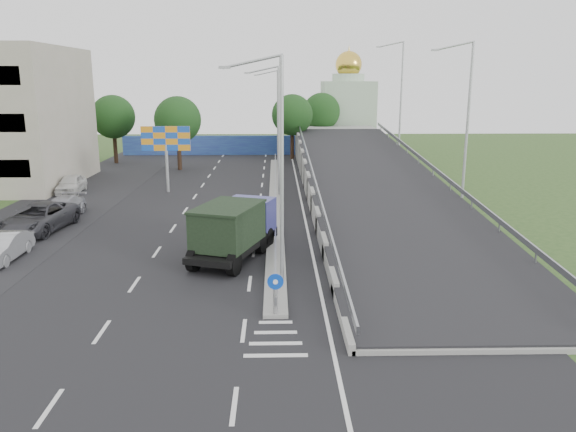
{
  "coord_description": "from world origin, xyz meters",
  "views": [
    {
      "loc": [
        0.03,
        -18.48,
        9.19
      ],
      "look_at": [
        0.67,
        10.26,
        2.2
      ],
      "focal_mm": 35.0,
      "sensor_mm": 36.0,
      "label": 1
    }
  ],
  "objects_px": {
    "billboard": "(166,142)",
    "parked_car_d": "(62,208)",
    "parked_car_b": "(3,247)",
    "church": "(348,109)",
    "sign_bollard": "(275,294)",
    "dump_truck": "(235,227)",
    "parked_car_c": "(39,218)",
    "lamp_post_mid": "(276,124)",
    "parked_car_e": "(71,184)",
    "lamp_post_near": "(277,159)",
    "lamp_post_far": "(276,111)"
  },
  "relations": [
    {
      "from": "sign_bollard",
      "to": "lamp_post_far",
      "type": "xyz_separation_m",
      "value": [
        0.11,
        43.83,
        4.77
      ]
    },
    {
      "from": "lamp_post_near",
      "to": "billboard",
      "type": "height_order",
      "value": "lamp_post_near"
    },
    {
      "from": "parked_car_c",
      "to": "parked_car_e",
      "type": "distance_m",
      "value": 12.47
    },
    {
      "from": "parked_car_d",
      "to": "sign_bollard",
      "type": "bearing_deg",
      "value": -46.83
    },
    {
      "from": "lamp_post_near",
      "to": "parked_car_c",
      "type": "bearing_deg",
      "value": 147.01
    },
    {
      "from": "lamp_post_near",
      "to": "parked_car_b",
      "type": "xyz_separation_m",
      "value": [
        -14.3,
        3.84,
        -5.1
      ]
    },
    {
      "from": "parked_car_b",
      "to": "parked_car_d",
      "type": "distance_m",
      "value": 9.2
    },
    {
      "from": "dump_truck",
      "to": "parked_car_d",
      "type": "relative_size",
      "value": 1.49
    },
    {
      "from": "lamp_post_far",
      "to": "parked_car_d",
      "type": "xyz_separation_m",
      "value": [
        -14.62,
        -26.97,
        -5.1
      ]
    },
    {
      "from": "dump_truck",
      "to": "parked_car_b",
      "type": "distance_m",
      "value": 12.1
    },
    {
      "from": "parked_car_e",
      "to": "church",
      "type": "bearing_deg",
      "value": 45.3
    },
    {
      "from": "parked_car_c",
      "to": "parked_car_d",
      "type": "relative_size",
      "value": 1.27
    },
    {
      "from": "parked_car_c",
      "to": "parked_car_e",
      "type": "relative_size",
      "value": 1.38
    },
    {
      "from": "lamp_post_near",
      "to": "dump_truck",
      "type": "relative_size",
      "value": 1.39
    },
    {
      "from": "dump_truck",
      "to": "parked_car_e",
      "type": "xyz_separation_m",
      "value": [
        -14.87,
        17.81,
        -0.91
      ]
    },
    {
      "from": "lamp_post_far",
      "to": "parked_car_d",
      "type": "relative_size",
      "value": 2.06
    },
    {
      "from": "lamp_post_mid",
      "to": "parked_car_d",
      "type": "distance_m",
      "value": 16.98
    },
    {
      "from": "church",
      "to": "parked_car_d",
      "type": "xyz_separation_m",
      "value": [
        -24.51,
        -40.97,
        -4.6
      ]
    },
    {
      "from": "sign_bollard",
      "to": "parked_car_c",
      "type": "distance_m",
      "value": 19.91
    },
    {
      "from": "billboard",
      "to": "church",
      "type": "bearing_deg",
      "value": 59.3
    },
    {
      "from": "sign_bollard",
      "to": "church",
      "type": "distance_m",
      "value": 58.84
    },
    {
      "from": "sign_bollard",
      "to": "billboard",
      "type": "relative_size",
      "value": 0.3
    },
    {
      "from": "parked_car_e",
      "to": "parked_car_d",
      "type": "bearing_deg",
      "value": -78.91
    },
    {
      "from": "billboard",
      "to": "parked_car_c",
      "type": "distance_m",
      "value": 14.04
    },
    {
      "from": "lamp_post_near",
      "to": "parked_car_c",
      "type": "xyz_separation_m",
      "value": [
        -14.81,
        9.61,
        -4.95
      ]
    },
    {
      "from": "lamp_post_mid",
      "to": "billboard",
      "type": "relative_size",
      "value": 1.83
    },
    {
      "from": "lamp_post_near",
      "to": "parked_car_b",
      "type": "distance_m",
      "value": 15.66
    },
    {
      "from": "billboard",
      "to": "parked_car_d",
      "type": "relative_size",
      "value": 1.13
    },
    {
      "from": "sign_bollard",
      "to": "parked_car_c",
      "type": "xyz_separation_m",
      "value": [
        -14.7,
        13.44,
        -0.17
      ]
    },
    {
      "from": "lamp_post_near",
      "to": "billboard",
      "type": "relative_size",
      "value": 1.83
    },
    {
      "from": "lamp_post_mid",
      "to": "parked_car_c",
      "type": "height_order",
      "value": "lamp_post_mid"
    },
    {
      "from": "lamp_post_near",
      "to": "dump_truck",
      "type": "bearing_deg",
      "value": 118.95
    },
    {
      "from": "church",
      "to": "lamp_post_near",
      "type": "bearing_deg",
      "value": -100.38
    },
    {
      "from": "lamp_post_mid",
      "to": "parked_car_e",
      "type": "height_order",
      "value": "lamp_post_mid"
    },
    {
      "from": "lamp_post_far",
      "to": "dump_truck",
      "type": "height_order",
      "value": "lamp_post_far"
    },
    {
      "from": "parked_car_b",
      "to": "parked_car_e",
      "type": "height_order",
      "value": "parked_car_e"
    },
    {
      "from": "sign_bollard",
      "to": "dump_truck",
      "type": "bearing_deg",
      "value": 105.15
    },
    {
      "from": "church",
      "to": "billboard",
      "type": "xyz_separation_m",
      "value": [
        -19.0,
        -32.0,
        -1.12
      ]
    },
    {
      "from": "lamp_post_far",
      "to": "dump_truck",
      "type": "bearing_deg",
      "value": -93.57
    },
    {
      "from": "lamp_post_near",
      "to": "parked_car_e",
      "type": "relative_size",
      "value": 2.25
    },
    {
      "from": "dump_truck",
      "to": "parked_car_c",
      "type": "xyz_separation_m",
      "value": [
        -12.56,
        5.55,
        -0.81
      ]
    },
    {
      "from": "parked_car_c",
      "to": "dump_truck",
      "type": "bearing_deg",
      "value": -16.87
    },
    {
      "from": "sign_bollard",
      "to": "dump_truck",
      "type": "height_order",
      "value": "dump_truck"
    },
    {
      "from": "lamp_post_mid",
      "to": "parked_car_d",
      "type": "height_order",
      "value": "lamp_post_mid"
    },
    {
      "from": "sign_bollard",
      "to": "parked_car_c",
      "type": "height_order",
      "value": "sign_bollard"
    },
    {
      "from": "dump_truck",
      "to": "parked_car_d",
      "type": "distance_m",
      "value": 15.32
    },
    {
      "from": "parked_car_c",
      "to": "parked_car_e",
      "type": "height_order",
      "value": "parked_car_c"
    },
    {
      "from": "church",
      "to": "billboard",
      "type": "height_order",
      "value": "church"
    },
    {
      "from": "lamp_post_mid",
      "to": "parked_car_e",
      "type": "xyz_separation_m",
      "value": [
        -17.11,
        1.87,
        -5.05
      ]
    },
    {
      "from": "lamp_post_near",
      "to": "lamp_post_mid",
      "type": "bearing_deg",
      "value": 90.0
    }
  ]
}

